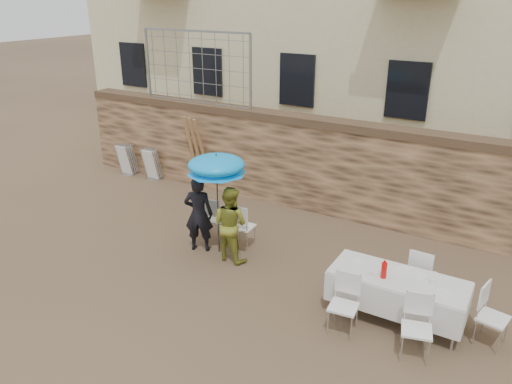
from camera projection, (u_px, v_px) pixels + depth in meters
The scene contains 17 objects.
ground at pixel (169, 307), 8.33m from camera, with size 80.00×80.00×0.00m, color brown.
stone_wall at pixel (301, 163), 11.91m from camera, with size 13.00×0.50×2.20m, color brown.
chain_link_fence at pixel (196, 68), 12.57m from camera, with size 3.20×0.06×1.80m, color gray, non-canonical shape.
man_suit at pixel (199, 214), 9.92m from camera, with size 0.58×0.38×1.58m, color black.
woman_dress at pixel (230, 224), 9.58m from camera, with size 0.73×0.57×1.51m, color gold.
umbrella at pixel (217, 168), 9.44m from camera, with size 1.14×1.14×1.91m.
couple_chair_left at pixel (215, 218), 10.48m from camera, with size 0.48×0.48×0.96m, color white, non-canonical shape.
couple_chair_right at pixel (243, 225), 10.15m from camera, with size 0.48×0.48×0.96m, color white, non-canonical shape.
banquet_table at pixel (398, 279), 7.79m from camera, with size 2.10×0.85×0.78m.
soda_bottle at pixel (384, 270), 7.70m from camera, with size 0.09×0.09×0.26m, color red.
table_chair_front_left at pixel (344, 305), 7.57m from camera, with size 0.48×0.48×0.96m, color white, non-canonical shape.
table_chair_front_right at pixel (417, 328), 7.05m from camera, with size 0.48×0.48×0.96m, color white, non-canonical shape.
table_chair_back at pixel (422, 273), 8.43m from camera, with size 0.48×0.48×0.96m, color white, non-canonical shape.
table_chair_side at pixel (493, 317), 7.30m from camera, with size 0.48×0.48×0.96m, color white, non-canonical shape.
chair_stack_left at pixel (130, 158), 14.30m from camera, with size 0.46×0.40×0.92m, color white, non-canonical shape.
chair_stack_right at pixel (154, 163), 13.88m from camera, with size 0.46×0.32×0.92m, color white, non-canonical shape.
wood_planks at pixel (201, 153), 12.98m from camera, with size 0.70×0.20×2.00m, color #A37749, non-canonical shape.
Camera 1 is at (4.81, -5.29, 4.91)m, focal length 35.00 mm.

